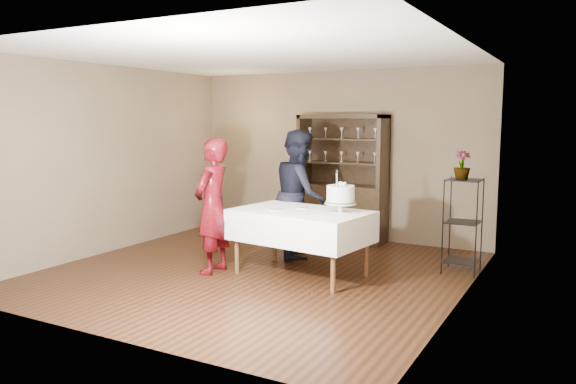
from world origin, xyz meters
name	(u,v)px	position (x,y,z in m)	size (l,w,h in m)	color
floor	(258,272)	(0.00, 0.00, 0.00)	(5.00, 5.00, 0.00)	black
ceiling	(256,55)	(0.00, 0.00, 2.70)	(5.00, 5.00, 0.00)	white
back_wall	(338,155)	(0.00, 2.50, 1.35)	(5.00, 0.02, 2.70)	brown
wall_left	(111,159)	(-2.50, 0.00, 1.35)	(0.02, 5.00, 2.70)	brown
wall_right	(463,176)	(2.50, 0.00, 1.35)	(0.02, 5.00, 2.70)	brown
china_hutch	(342,199)	(0.20, 2.25, 0.66)	(1.40, 0.48, 2.00)	black
plant_etagere	(463,222)	(2.28, 1.20, 0.65)	(0.42, 0.42, 1.20)	black
cake_table	(301,226)	(0.55, 0.12, 0.63)	(1.75, 1.20, 0.82)	white
woman	(213,206)	(-0.49, -0.27, 0.85)	(0.62, 0.41, 1.69)	#36040C
man	(300,194)	(0.09, 0.98, 0.89)	(0.87, 0.68, 1.79)	black
cake	(341,196)	(1.05, 0.20, 1.02)	(0.37, 0.37, 0.51)	silver
plate_near	(276,210)	(0.28, -0.03, 0.83)	(0.18, 0.18, 0.01)	silver
plate_far	(302,208)	(0.51, 0.25, 0.83)	(0.17, 0.17, 0.01)	silver
potted_plant	(462,165)	(2.25, 1.18, 1.36)	(0.20, 0.20, 0.35)	#416731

